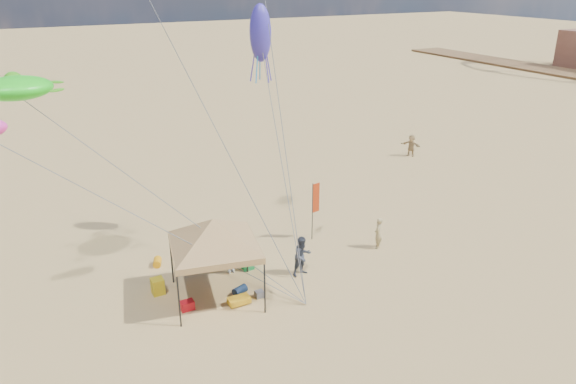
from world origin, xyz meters
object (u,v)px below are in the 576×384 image
at_px(feather_flag, 315,202).
at_px(cooler_blue, 245,249).
at_px(chair_green, 247,262).
at_px(person_near_a, 378,233).
at_px(canopy_tent, 213,222).
at_px(person_far_c, 411,145).
at_px(person_near_c, 230,257).
at_px(beach_cart, 239,300).
at_px(chair_yellow, 158,286).
at_px(person_near_b, 302,256).
at_px(cooler_red, 187,305).

bearing_deg(feather_flag, cooler_blue, 176.58).
relative_size(chair_green, person_near_a, 0.44).
bearing_deg(chair_green, feather_flag, 15.52).
distance_m(canopy_tent, person_far_c, 22.65).
bearing_deg(person_near_c, cooler_blue, -130.20).
relative_size(feather_flag, beach_cart, 3.39).
bearing_deg(beach_cart, cooler_blue, 63.26).
height_order(cooler_blue, chair_yellow, chair_yellow).
distance_m(person_near_c, person_far_c, 20.62).
bearing_deg(person_far_c, chair_yellow, -93.12).
xyz_separation_m(beach_cart, person_near_a, (7.99, 1.35, 0.60)).
xyz_separation_m(feather_flag, chair_yellow, (-8.46, -1.34, -1.69)).
bearing_deg(person_near_a, person_far_c, -179.63).
height_order(canopy_tent, person_near_c, canopy_tent).
relative_size(chair_yellow, person_near_c, 0.44).
bearing_deg(cooler_blue, chair_green, -109.01).
bearing_deg(beach_cart, person_near_c, 74.92).
relative_size(canopy_tent, beach_cart, 7.30).
relative_size(person_near_a, person_near_c, 1.00).
distance_m(chair_green, person_far_c, 19.92).
distance_m(cooler_blue, beach_cart, 4.41).
distance_m(canopy_tent, person_near_c, 3.34).
xyz_separation_m(chair_yellow, beach_cart, (2.69, -2.37, -0.15)).
bearing_deg(beach_cart, person_far_c, 32.31).
distance_m(chair_yellow, person_near_b, 6.36).
bearing_deg(canopy_tent, person_far_c, 29.44).
relative_size(cooler_red, person_near_c, 0.34).
height_order(person_near_b, person_near_c, person_near_b).
distance_m(canopy_tent, cooler_red, 3.56).
bearing_deg(chair_green, beach_cart, -120.67).
bearing_deg(chair_green, person_near_b, -40.12).
bearing_deg(beach_cart, chair_yellow, 138.65).
relative_size(beach_cart, person_far_c, 0.55).
bearing_deg(person_near_a, person_near_c, -52.98).
bearing_deg(person_near_c, beach_cart, 77.72).
height_order(person_near_a, person_far_c, person_far_c).
bearing_deg(chair_yellow, cooler_blue, 18.49).
bearing_deg(feather_flag, beach_cart, -147.26).
bearing_deg(person_near_c, canopy_tent, 54.04).
bearing_deg(person_near_b, cooler_red, 173.40).
relative_size(cooler_blue, person_far_c, 0.33).
distance_m(cooler_red, cooler_blue, 5.15).
distance_m(beach_cart, person_near_a, 8.12).
relative_size(cooler_red, beach_cart, 0.60).
distance_m(feather_flag, chair_green, 4.74).
xyz_separation_m(chair_yellow, person_far_c, (21.70, 9.65, 0.46)).
bearing_deg(person_near_b, cooler_blue, 106.79).
height_order(chair_green, beach_cart, chair_green).
height_order(feather_flag, chair_green, feather_flag).
bearing_deg(chair_yellow, cooler_red, -67.58).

